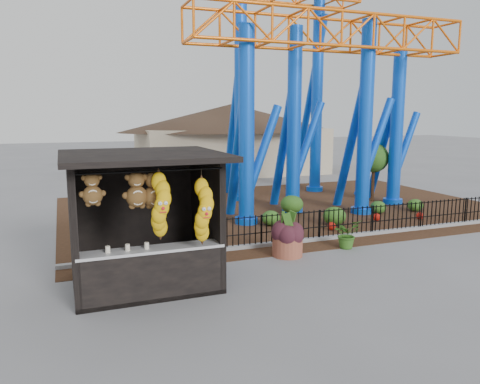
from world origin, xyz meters
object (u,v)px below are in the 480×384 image
object	(u,v)px
terracotta_planter	(287,246)
prize_booth	(145,223)
potted_plant	(347,234)
roller_coaster	(308,53)

from	to	relation	value
terracotta_planter	prize_booth	bearing A→B (deg)	-165.92
prize_booth	potted_plant	bearing A→B (deg)	10.26
prize_booth	terracotta_planter	bearing A→B (deg)	14.08
roller_coaster	terracotta_planter	bearing A→B (deg)	-122.34
roller_coaster	terracotta_planter	size ratio (longest dim) A/B	12.82
potted_plant	roller_coaster	bearing A→B (deg)	56.96
prize_booth	terracotta_planter	distance (m)	4.44
terracotta_planter	roller_coaster	bearing A→B (deg)	57.66
prize_booth	terracotta_planter	xyz separation A→B (m)	(4.13, 1.04, -1.26)
terracotta_planter	potted_plant	bearing A→B (deg)	2.13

